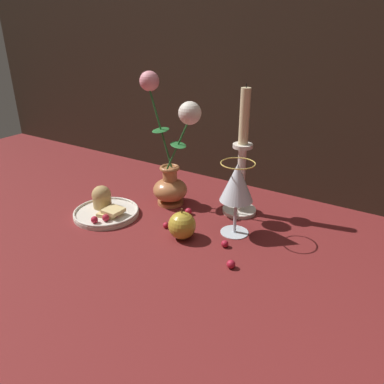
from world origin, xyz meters
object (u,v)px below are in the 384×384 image
object	(u,v)px
vase	(171,162)
wine_glass	(237,185)
plate_with_pastries	(105,208)
apple_beside_vase	(182,225)
candlestick	(242,167)

from	to	relation	value
vase	wine_glass	xyz separation A→B (m)	(0.23, -0.05, 0.00)
plate_with_pastries	wine_glass	bearing A→B (deg)	16.15
plate_with_pastries	apple_beside_vase	xyz separation A→B (m)	(0.25, 0.01, 0.02)
vase	wine_glass	bearing A→B (deg)	-12.42
vase	plate_with_pastries	bearing A→B (deg)	-127.57
candlestick	apple_beside_vase	size ratio (longest dim) A/B	4.37
vase	wine_glass	size ratio (longest dim) A/B	1.98
plate_with_pastries	candlestick	distance (m)	0.39
candlestick	vase	bearing A→B (deg)	-162.75
vase	plate_with_pastries	xyz separation A→B (m)	(-0.12, -0.15, -0.11)
candlestick	apple_beside_vase	xyz separation A→B (m)	(-0.06, -0.20, -0.10)
wine_glass	apple_beside_vase	size ratio (longest dim) A/B	2.33
vase	candlestick	distance (m)	0.20
plate_with_pastries	wine_glass	size ratio (longest dim) A/B	0.95
vase	candlestick	size ratio (longest dim) A/B	1.05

